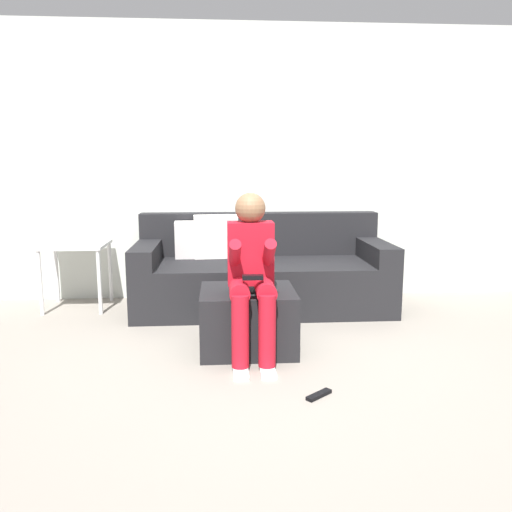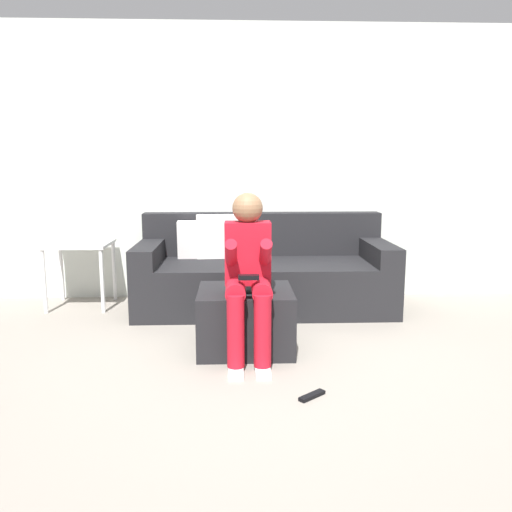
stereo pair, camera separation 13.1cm
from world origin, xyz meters
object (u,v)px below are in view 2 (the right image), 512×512
(person_seated, at_px, (248,269))
(remote_near_ottoman, at_px, (312,396))
(side_table, at_px, (79,252))
(ottoman, at_px, (245,319))
(couch_sectional, at_px, (262,274))

(person_seated, height_order, remote_near_ottoman, person_seated)
(person_seated, bearing_deg, side_table, 137.58)
(side_table, bearing_deg, ottoman, -38.67)
(couch_sectional, bearing_deg, ottoman, -99.09)
(remote_near_ottoman, bearing_deg, ottoman, 74.07)
(ottoman, bearing_deg, person_seated, -85.25)
(couch_sectional, distance_m, person_seated, 1.40)
(side_table, distance_m, remote_near_ottoman, 2.91)
(ottoman, xyz_separation_m, side_table, (-1.56, 1.25, 0.31))
(ottoman, height_order, person_seated, person_seated)
(couch_sectional, xyz_separation_m, remote_near_ottoman, (0.19, -2.01, -0.31))
(ottoman, relative_size, side_table, 1.10)
(ottoman, bearing_deg, remote_near_ottoman, -66.13)
(person_seated, distance_m, remote_near_ottoman, 0.98)
(couch_sectional, height_order, remote_near_ottoman, couch_sectional)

